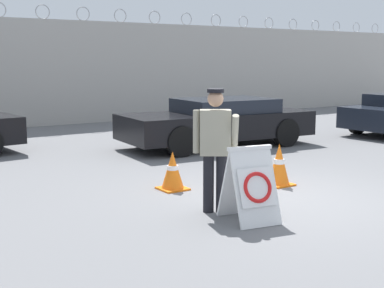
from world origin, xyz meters
The scene contains 7 objects.
ground_plane centered at (0.00, 0.00, 0.00)m, with size 90.00×90.00×0.00m, color slate.
perimeter_wall centered at (0.00, 11.15, 1.71)m, with size 36.00×0.30×3.85m.
barricade_sign centered at (-1.20, -0.62, 0.50)m, with size 0.71×0.82×1.01m.
security_guard centered at (-1.34, -0.01, 0.96)m, with size 0.55×0.60×1.72m.
traffic_cone_near centered at (0.53, 0.71, 0.35)m, with size 0.43×0.43×0.71m.
traffic_cone_mid centered at (-1.14, 1.44, 0.31)m, with size 0.44×0.44×0.63m.
parked_car_rear_sedan centered at (2.13, 4.64, 0.62)m, with size 4.85×2.20×1.17m.
Camera 1 is at (-5.61, -5.89, 2.11)m, focal length 50.00 mm.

